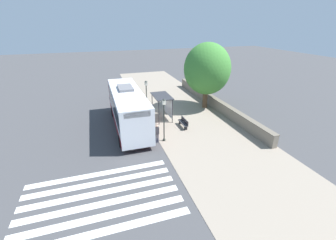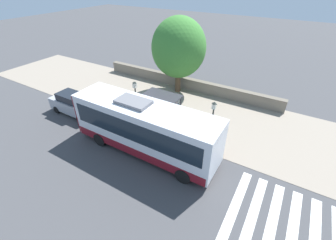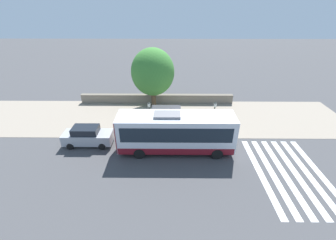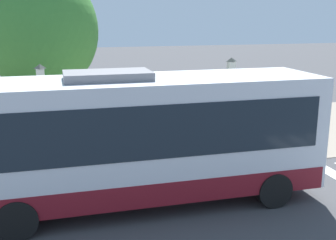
% 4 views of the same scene
% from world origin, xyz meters
% --- Properties ---
extents(ground_plane, '(120.00, 120.00, 0.00)m').
position_xyz_m(ground_plane, '(0.00, 0.00, 0.00)').
color(ground_plane, '#424244').
rests_on(ground_plane, ground).
extents(sidewalk_plaza, '(9.00, 44.00, 0.02)m').
position_xyz_m(sidewalk_plaza, '(-4.50, 0.00, 0.01)').
color(sidewalk_plaza, gray).
rests_on(sidewalk_plaza, ground).
extents(stone_wall, '(0.60, 20.00, 1.19)m').
position_xyz_m(stone_wall, '(-8.55, 0.00, 0.60)').
color(stone_wall, slate).
rests_on(stone_wall, ground).
extents(bus, '(2.76, 10.25, 3.80)m').
position_xyz_m(bus, '(1.94, 2.24, 1.96)').
color(bus, silver).
rests_on(bus, ground).
extents(bus_shelter, '(1.68, 2.97, 2.53)m').
position_xyz_m(bus_shelter, '(-1.82, 1.35, 2.09)').
color(bus_shelter, '#2D2D33').
rests_on(bus_shelter, ground).
extents(pedestrian, '(0.34, 0.22, 1.65)m').
position_xyz_m(pedestrian, '(0.17, 6.09, 0.97)').
color(pedestrian, '#2D3347').
rests_on(pedestrian, ground).
extents(bench, '(0.40, 1.75, 0.88)m').
position_xyz_m(bench, '(-3.06, 3.96, 0.48)').
color(bench, '#333338').
rests_on(bench, ground).
extents(street_lamp_near, '(0.28, 0.28, 3.82)m').
position_xyz_m(street_lamp_near, '(-0.47, 6.01, 2.28)').
color(street_lamp_near, '#2D332D').
rests_on(street_lamp_near, ground).
extents(street_lamp_far, '(0.28, 0.28, 3.78)m').
position_xyz_m(street_lamp_far, '(-0.44, -0.27, 2.26)').
color(street_lamp_far, '#2D332D').
rests_on(street_lamp_far, ground).
extents(shade_tree, '(5.19, 5.19, 7.41)m').
position_xyz_m(shade_tree, '(-7.45, -0.35, 4.53)').
color(shade_tree, brown).
rests_on(shade_tree, ground).
extents(parked_car_behind_bus, '(1.84, 4.56, 1.91)m').
position_xyz_m(parked_car_behind_bus, '(1.09, -6.07, 0.93)').
color(parked_car_behind_bus, '#9EA0A8').
rests_on(parked_car_behind_bus, ground).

